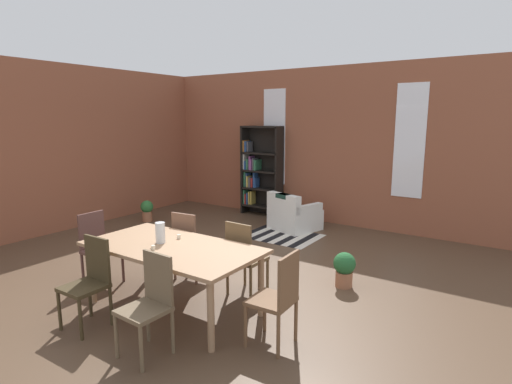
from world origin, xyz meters
TOP-DOWN VIEW (x-y plane):
  - ground_plane at (0.00, 0.00)m, footprint 10.80×10.80m
  - back_wall_brick at (0.00, 3.92)m, footprint 9.31×0.12m
  - left_wall_brick at (-4.21, 0.00)m, footprint 0.12×8.72m
  - window_pane_0 at (-1.45, 3.85)m, footprint 0.55×0.02m
  - window_pane_1 at (1.45, 3.85)m, footprint 0.55×0.02m
  - dining_table at (0.05, -0.80)m, footprint 2.05×1.06m
  - vase_on_table at (-0.14, -0.80)m, footprint 0.11×0.11m
  - tealight_candle_0 at (-0.08, -0.56)m, footprint 0.04×0.04m
  - tealight_candle_1 at (-0.02, -1.02)m, footprint 0.04×0.04m
  - dining_chair_far_right at (0.50, -0.04)m, footprint 0.41×0.41m
  - dining_chair_near_right at (0.51, -1.55)m, footprint 0.42×0.42m
  - dining_chair_near_left at (-0.42, -1.55)m, footprint 0.41×0.41m
  - dining_chair_far_left at (-0.41, -0.04)m, footprint 0.44×0.44m
  - dining_chair_head_right at (1.44, -0.80)m, footprint 0.41×0.41m
  - dining_chair_head_left at (-1.35, -0.80)m, footprint 0.41×0.41m
  - bookshelf_tall at (-1.74, 3.67)m, footprint 0.96×0.32m
  - armchair_white at (-0.45, 2.97)m, footprint 1.00×1.00m
  - potted_plant_by_shelf at (-3.37, 1.79)m, footprint 0.27×0.27m
  - potted_plant_corner at (1.44, 0.90)m, footprint 0.29×0.29m
  - striped_rug at (-0.41, 2.44)m, footprint 1.36×1.03m

SIDE VIEW (x-z plane):
  - ground_plane at x=0.00m, z-range 0.00..0.00m
  - striped_rug at x=-0.41m, z-range 0.00..0.01m
  - potted_plant_by_shelf at x=-3.37m, z-range 0.02..0.47m
  - potted_plant_corner at x=1.44m, z-range 0.02..0.49m
  - armchair_white at x=-0.45m, z-range -0.10..0.65m
  - dining_chair_far_right at x=0.50m, z-range 0.04..0.99m
  - dining_chair_near_right at x=0.51m, z-range 0.04..0.99m
  - dining_chair_near_left at x=-0.42m, z-range 0.04..0.99m
  - dining_chair_far_left at x=-0.41m, z-range 0.04..0.99m
  - dining_chair_head_right at x=1.44m, z-range 0.04..0.99m
  - dining_chair_head_left at x=-1.35m, z-range 0.04..0.99m
  - dining_table at x=0.05m, z-range 0.31..1.07m
  - tealight_candle_0 at x=-0.08m, z-range 0.77..0.81m
  - tealight_candle_1 at x=-0.02m, z-range 0.77..0.81m
  - vase_on_table at x=-0.14m, z-range 0.77..1.01m
  - bookshelf_tall at x=-1.74m, z-range -0.01..2.00m
  - back_wall_brick at x=0.00m, z-range 0.00..3.21m
  - left_wall_brick at x=-4.21m, z-range 0.00..3.21m
  - window_pane_0 at x=-1.45m, z-range 0.72..2.81m
  - window_pane_1 at x=1.45m, z-range 0.72..2.81m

